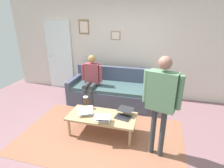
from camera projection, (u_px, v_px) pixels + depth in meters
ground_plane at (102, 137)px, 3.46m from camera, size 7.68×7.68×0.00m
area_rug at (101, 136)px, 3.48m from camera, size 3.09×1.90×0.01m
back_wall at (126, 48)px, 4.95m from camera, size 7.04×0.11×2.70m
interior_door at (60, 56)px, 5.48m from camera, size 0.82×0.09×2.05m
couch at (110, 91)px, 4.77m from camera, size 2.09×0.94×0.88m
coffee_table at (102, 117)px, 3.44m from camera, size 1.30×0.60×0.40m
laptop_left at (85, 112)px, 3.47m from camera, size 0.37×0.36×0.15m
laptop_center at (124, 114)px, 3.38m from camera, size 0.36×0.39×0.13m
laptop_right at (102, 118)px, 3.26m from camera, size 0.34×0.39×0.13m
french_press at (86, 102)px, 3.68m from camera, size 0.13×0.11×0.28m
person_standing at (161, 96)px, 2.66m from camera, size 0.59×0.30×1.68m
person_seated at (91, 77)px, 4.51m from camera, size 0.55×0.51×1.28m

